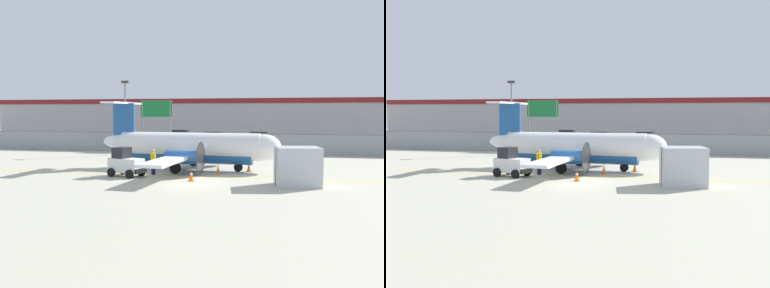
{
  "view_description": "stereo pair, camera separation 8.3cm",
  "coord_description": "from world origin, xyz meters",
  "views": [
    {
      "loc": [
        6.06,
        -24.82,
        4.1
      ],
      "look_at": [
        -0.91,
        6.14,
        1.8
      ],
      "focal_mm": 40.0,
      "sensor_mm": 36.0,
      "label": 1
    },
    {
      "loc": [
        6.14,
        -24.8,
        4.1
      ],
      "look_at": [
        -0.91,
        6.14,
        1.8
      ],
      "focal_mm": 40.0,
      "sensor_mm": 36.0,
      "label": 2
    }
  ],
  "objects": [
    {
      "name": "background_building",
      "position": [
        0.0,
        47.99,
        3.26
      ],
      "size": [
        91.0,
        8.1,
        6.5
      ],
      "color": "#BCB7B2",
      "rests_on": "ground"
    },
    {
      "name": "perimeter_fence",
      "position": [
        0.0,
        18.0,
        1.12
      ],
      "size": [
        98.0,
        0.1,
        2.1
      ],
      "color": "gray",
      "rests_on": "ground"
    },
    {
      "name": "highway_sign",
      "position": [
        -8.07,
        20.1,
        4.14
      ],
      "size": [
        3.6,
        0.14,
        5.5
      ],
      "color": "slate",
      "rests_on": "ground"
    },
    {
      "name": "parked_car_2",
      "position": [
        -3.23,
        29.86,
        0.89
      ],
      "size": [
        4.32,
        2.27,
        1.58
      ],
      "rotation": [
        0.0,
        0.0,
        -0.08
      ],
      "color": "slate",
      "rests_on": "parking_lot_strip"
    },
    {
      "name": "parked_car_1",
      "position": [
        -9.01,
        35.06,
        0.89
      ],
      "size": [
        4.21,
        2.02,
        1.58
      ],
      "rotation": [
        0.0,
        0.0,
        0.01
      ],
      "color": "black",
      "rests_on": "parking_lot_strip"
    },
    {
      "name": "traffic_cone_far_left",
      "position": [
        1.5,
        3.37,
        0.31
      ],
      "size": [
        0.36,
        0.36,
        0.64
      ],
      "color": "orange",
      "rests_on": "ground"
    },
    {
      "name": "apron_light_pole",
      "position": [
        -9.62,
        14.91,
        4.3
      ],
      "size": [
        0.7,
        0.3,
        7.27
      ],
      "color": "slate",
      "rests_on": "ground"
    },
    {
      "name": "parked_car_5",
      "position": [
        14.34,
        25.72,
        0.89
      ],
      "size": [
        4.25,
        2.11,
        1.58
      ],
      "rotation": [
        0.0,
        0.0,
        0.03
      ],
      "color": "black",
      "rests_on": "parking_lot_strip"
    },
    {
      "name": "commuter_airplane",
      "position": [
        -0.68,
        5.12,
        1.6
      ],
      "size": [
        13.47,
        16.07,
        4.92
      ],
      "rotation": [
        0.0,
        0.0,
        -0.07
      ],
      "color": "white",
      "rests_on": "ground"
    },
    {
      "name": "parked_car_0",
      "position": [
        -13.16,
        26.22,
        0.89
      ],
      "size": [
        4.39,
        2.45,
        1.58
      ],
      "rotation": [
        0.0,
        0.0,
        -0.14
      ],
      "color": "navy",
      "rests_on": "parking_lot_strip"
    },
    {
      "name": "parking_lot_strip",
      "position": [
        0.0,
        29.5,
        0.06
      ],
      "size": [
        98.0,
        17.0,
        0.12
      ],
      "color": "#38383A",
      "rests_on": "ground"
    },
    {
      "name": "ground_plane",
      "position": [
        0.0,
        2.0,
        0.0
      ],
      "size": [
        140.0,
        140.0,
        0.01
      ],
      "color": "#B2AD99"
    },
    {
      "name": "cargo_container",
      "position": [
        6.6,
        -0.25,
        1.1
      ],
      "size": [
        2.69,
        2.36,
        2.2
      ],
      "rotation": [
        0.0,
        0.0,
        0.16
      ],
      "color": "#B7BCC1",
      "rests_on": "ground"
    },
    {
      "name": "ground_crew_worker",
      "position": [
        -2.67,
        2.18,
        0.95
      ],
      "size": [
        0.43,
        0.55,
        1.7
      ],
      "rotation": [
        0.0,
        0.0,
        2.84
      ],
      "color": "#191E4C",
      "rests_on": "ground"
    },
    {
      "name": "traffic_cone_near_right",
      "position": [
        3.43,
        5.06,
        0.31
      ],
      "size": [
        0.36,
        0.36,
        0.64
      ],
      "color": "orange",
      "rests_on": "ground"
    },
    {
      "name": "baggage_tug",
      "position": [
        -4.19,
        1.07,
        0.86
      ],
      "size": [
        2.55,
        1.94,
        1.88
      ],
      "rotation": [
        0.0,
        0.0,
        -0.31
      ],
      "color": "silver",
      "rests_on": "ground"
    },
    {
      "name": "parked_car_4",
      "position": [
        7.59,
        26.46,
        0.89
      ],
      "size": [
        4.3,
        2.21,
        1.58
      ],
      "rotation": [
        0.0,
        0.0,
        3.21
      ],
      "color": "silver",
      "rests_on": "parking_lot_strip"
    },
    {
      "name": "traffic_cone_near_left",
      "position": [
        0.4,
        0.09,
        0.31
      ],
      "size": [
        0.36,
        0.36,
        0.64
      ],
      "color": "orange",
      "rests_on": "ground"
    },
    {
      "name": "parked_car_3",
      "position": [
        2.49,
        30.94,
        0.89
      ],
      "size": [
        4.3,
        2.22,
        1.58
      ],
      "rotation": [
        0.0,
        0.0,
        -0.07
      ],
      "color": "#B28C19",
      "rests_on": "parking_lot_strip"
    }
  ]
}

